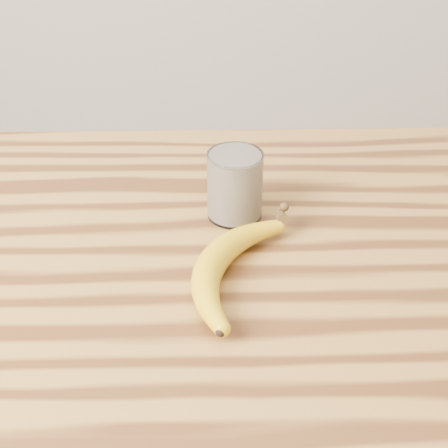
{
  "coord_description": "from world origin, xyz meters",
  "views": [
    {
      "loc": [
        0.05,
        -0.61,
        1.4
      ],
      "look_at": [
        0.06,
        0.06,
        0.93
      ],
      "focal_mm": 50.0,
      "sensor_mm": 36.0,
      "label": 1
    }
  ],
  "objects": [
    {
      "name": "table",
      "position": [
        0.0,
        0.0,
        0.77
      ],
      "size": [
        1.2,
        0.8,
        0.9
      ],
      "color": "olive",
      "rests_on": "ground"
    },
    {
      "name": "smoothie_glass",
      "position": [
        0.08,
        0.13,
        0.95
      ],
      "size": [
        0.08,
        0.08,
        0.1
      ],
      "color": "white",
      "rests_on": "table"
    },
    {
      "name": "banana",
      "position": [
        0.05,
        -0.01,
        0.92
      ],
      "size": [
        0.22,
        0.33,
        0.04
      ],
      "primitive_type": null,
      "rotation": [
        0.0,
        0.0,
        -0.39
      ],
      "color": "gold",
      "rests_on": "table"
    }
  ]
}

